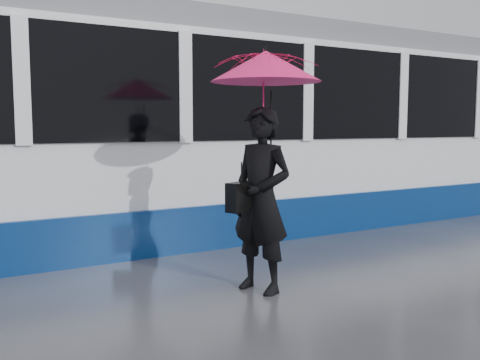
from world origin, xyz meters
TOP-DOWN VIEW (x-y plane):
  - ground at (0.00, 0.00)m, footprint 90.00×90.00m
  - rails at (0.00, 2.50)m, footprint 34.00×1.51m
  - tram at (3.88, 2.50)m, footprint 26.00×2.56m
  - woman at (-0.65, -0.62)m, footprint 0.67×0.81m
  - umbrella at (-0.60, -0.62)m, footprint 1.43×1.43m
  - handbag at (-0.87, -0.60)m, footprint 0.37×0.26m

SIDE VIEW (x-z plane):
  - ground at x=0.00m, z-range 0.00..0.00m
  - rails at x=0.00m, z-range 0.00..0.02m
  - woman at x=-0.65m, z-range 0.00..1.90m
  - handbag at x=-0.87m, z-range 0.76..1.23m
  - tram at x=3.88m, z-range -0.04..3.31m
  - umbrella at x=-0.60m, z-range 1.44..2.72m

